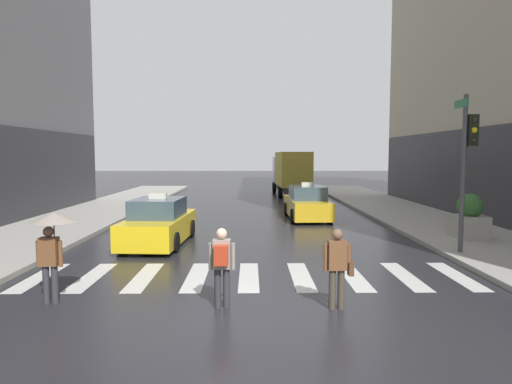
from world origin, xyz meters
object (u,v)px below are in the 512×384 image
Objects in this scene: box_truck at (291,172)px; planter_near_corner at (469,218)px; taxi_lead at (159,224)px; traffic_light_pole at (467,151)px; pedestrian_with_umbrella at (52,233)px; taxi_second at (307,204)px; pedestrian_with_handbag at (338,264)px; pedestrian_with_backpack at (222,261)px.

box_truck is 4.76× the size of planter_near_corner.
planter_near_corner is (11.14, 0.34, 0.15)m from taxi_lead.
traffic_light_pole is 3.00× the size of planter_near_corner.
box_truck is 3.93× the size of pedestrian_with_umbrella.
pedestrian_with_handbag is at bearing -94.47° from taxi_second.
pedestrian_with_backpack is (-3.68, -25.17, -0.88)m from box_truck.
taxi_lead is 0.61× the size of box_truck.
taxi_lead is 2.89× the size of planter_near_corner.
box_truck is 18.84m from planter_near_corner.
planter_near_corner is at bearing -49.00° from taxi_second.
traffic_light_pole is at bearing -118.88° from planter_near_corner.
pedestrian_with_handbag is (2.35, -0.09, -0.04)m from pedestrian_with_backpack.
pedestrian_with_umbrella reaches higher than pedestrian_with_backpack.
taxi_second reaches higher than pedestrian_with_handbag.
taxi_lead is 1.01× the size of taxi_second.
traffic_light_pole is 3.67m from planter_near_corner.
box_truck reaches higher than pedestrian_with_umbrella.
taxi_lead reaches higher than planter_near_corner.
traffic_light_pole reaches higher than taxi_second.
traffic_light_pole is 2.91× the size of pedestrian_with_backpack.
pedestrian_with_backpack and pedestrian_with_handbag have the same top height.
planter_near_corner is (4.82, -18.18, -0.98)m from box_truck.
taxi_lead reaches higher than pedestrian_with_backpack.
taxi_lead is at bearing 111.60° from pedestrian_with_backpack.
pedestrian_with_backpack is at bearing -98.32° from box_truck.
pedestrian_with_backpack is at bearing -5.04° from pedestrian_with_umbrella.
traffic_light_pole is at bearing 21.57° from pedestrian_with_umbrella.
box_truck is at bearing 71.17° from taxi_lead.
pedestrian_with_umbrella is 3.61m from pedestrian_with_backpack.
pedestrian_with_umbrella reaches higher than pedestrian_with_handbag.
taxi_lead is at bearing 81.74° from pedestrian_with_umbrella.
box_truck is at bearing 81.68° from pedestrian_with_backpack.
box_truck is 4.62× the size of pedestrian_with_backpack.
pedestrian_with_umbrella is 1.18× the size of pedestrian_with_backpack.
pedestrian_with_handbag is at bearing -130.98° from planter_near_corner.
taxi_second is 12.34m from box_truck.
pedestrian_with_umbrella is 1.18× the size of pedestrian_with_handbag.
taxi_lead is 2.81× the size of pedestrian_with_backpack.
planter_near_corner is (6.15, 7.08, -0.06)m from pedestrian_with_handbag.
traffic_light_pole is 9.51m from taxi_second.
pedestrian_with_backpack is 1.03× the size of planter_near_corner.
traffic_light_pole reaches higher than box_truck.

